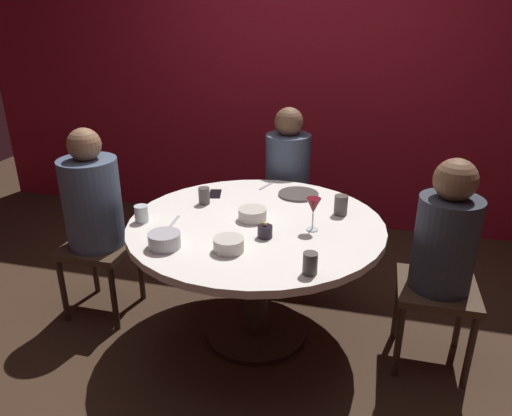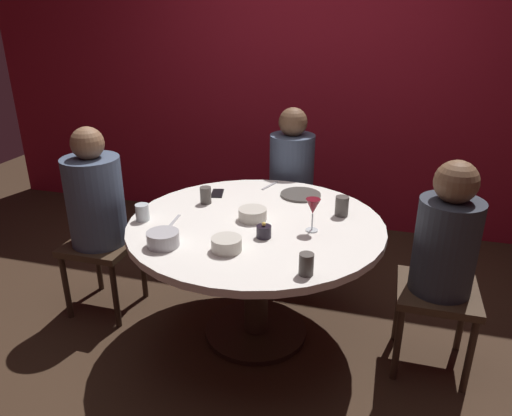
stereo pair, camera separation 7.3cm
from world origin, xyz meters
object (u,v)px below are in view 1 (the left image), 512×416
at_px(seated_diner_left, 93,204).
at_px(bowl_small_white, 229,245).
at_px(dinner_plate, 298,194).
at_px(bowl_salad_center, 252,214).
at_px(cup_near_candle, 142,214).
at_px(candle_holder, 265,231).
at_px(cup_center_front, 341,205).
at_px(cell_phone, 215,194).
at_px(bowl_serving_large, 164,240).
at_px(seated_diner_back, 288,170).
at_px(seated_diner_right, 445,243).
at_px(cup_by_left_diner, 310,263).
at_px(dining_table, 256,245).
at_px(cup_by_right_diner, 204,196).
at_px(wine_glass, 313,207).

distance_m(seated_diner_left, bowl_small_white, 1.01).
relative_size(dinner_plate, bowl_salad_center, 1.60).
bearing_deg(seated_diner_left, cup_near_candle, -20.76).
relative_size(candle_holder, cup_center_front, 0.75).
xyz_separation_m(candle_holder, cell_phone, (-0.44, 0.51, -0.03)).
bearing_deg(bowl_serving_large, cup_near_candle, 134.56).
distance_m(seated_diner_back, bowl_serving_large, 1.36).
bearing_deg(seated_diner_right, cup_by_left_diner, 38.05).
bearing_deg(cup_near_candle, candle_holder, -1.93).
distance_m(dinner_plate, cup_center_front, 0.37).
distance_m(dinner_plate, cup_by_left_diner, 0.95).
distance_m(seated_diner_left, cup_center_front, 1.44).
bearing_deg(candle_holder, cell_phone, 130.56).
bearing_deg(dining_table, cup_center_front, 26.23).
relative_size(cup_by_left_diner, cup_by_right_diner, 1.00).
xyz_separation_m(wine_glass, cup_center_front, (0.12, 0.24, -0.07)).
bearing_deg(cup_by_right_diner, seated_diner_left, -164.33).
relative_size(wine_glass, bowl_salad_center, 1.14).
relative_size(seated_diner_right, cup_center_front, 10.34).
distance_m(dining_table, bowl_serving_large, 0.56).
xyz_separation_m(seated_diner_left, seated_diner_right, (1.96, -0.00, -0.01)).
height_order(seated_diner_back, seated_diner_right, seated_diner_back).
bearing_deg(bowl_salad_center, seated_diner_right, -1.34).
bearing_deg(seated_diner_left, dining_table, 0.00).
bearing_deg(bowl_small_white, seated_diner_back, 88.10).
xyz_separation_m(seated_diner_back, seated_diner_right, (0.97, -0.92, -0.01)).
bearing_deg(bowl_small_white, bowl_serving_large, -172.95).
xyz_separation_m(cup_by_left_diner, cup_by_right_diner, (-0.72, 0.65, 0.00)).
bearing_deg(seated_diner_left, candle_holder, -9.05).
xyz_separation_m(cell_phone, bowl_serving_large, (-0.01, -0.74, 0.03)).
distance_m(seated_diner_back, bowl_small_white, 1.28).
distance_m(dining_table, seated_diner_left, 1.00).
distance_m(seated_diner_left, dinner_plate, 1.23).
relative_size(seated_diner_left, seated_diner_right, 1.03).
xyz_separation_m(wine_glass, cell_phone, (-0.66, 0.37, -0.12)).
distance_m(dining_table, cup_by_left_diner, 0.63).
height_order(dining_table, candle_holder, candle_holder).
xyz_separation_m(bowl_salad_center, cup_by_left_diner, (0.39, -0.50, 0.02)).
bearing_deg(dining_table, bowl_serving_large, -131.71).
xyz_separation_m(dining_table, bowl_serving_large, (-0.35, -0.40, 0.18)).
xyz_separation_m(cell_phone, cup_near_candle, (-0.25, -0.49, 0.04)).
bearing_deg(bowl_serving_large, seated_diner_left, 148.10).
height_order(candle_holder, bowl_serving_large, candle_holder).
relative_size(wine_glass, cup_by_left_diner, 1.78).
xyz_separation_m(seated_diner_right, bowl_salad_center, (-0.99, 0.02, 0.04)).
bearing_deg(cup_center_front, dining_table, -153.77).
relative_size(candle_holder, cell_phone, 0.60).
relative_size(seated_diner_back, cup_by_right_diner, 11.81).
xyz_separation_m(seated_diner_back, cup_by_left_diner, (0.36, -1.39, 0.05)).
distance_m(seated_diner_right, bowl_serving_large, 1.38).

